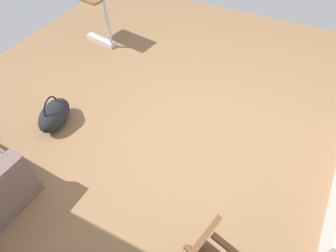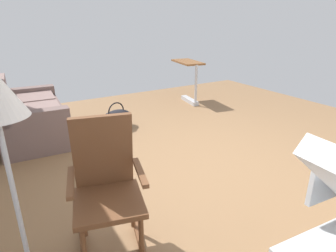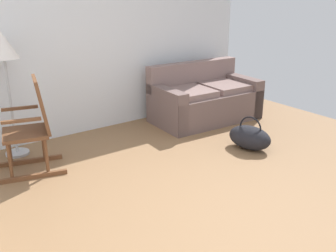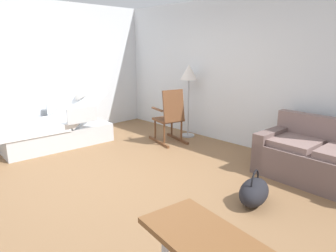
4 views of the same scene
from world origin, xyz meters
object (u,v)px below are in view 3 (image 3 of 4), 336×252
object	(u,v)px
rocking_chair	(32,128)
duffel_bag	(250,137)
floor_lamp	(4,54)
couch	(204,100)

from	to	relation	value
rocking_chair	duffel_bag	world-z (taller)	rocking_chair
floor_lamp	duffel_bag	bearing A→B (deg)	-32.66
rocking_chair	floor_lamp	size ratio (longest dim) A/B	0.71
floor_lamp	duffel_bag	world-z (taller)	floor_lamp
rocking_chair	duffel_bag	xyz separation A→B (m)	(2.39, -0.98, -0.35)
couch	floor_lamp	xyz separation A→B (m)	(-2.73, 0.34, 0.92)
rocking_chair	floor_lamp	bearing A→B (deg)	94.62
floor_lamp	couch	bearing A→B (deg)	-7.05
couch	rocking_chair	distance (m)	2.70
rocking_chair	floor_lamp	xyz separation A→B (m)	(-0.05, 0.57, 0.72)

